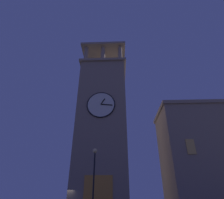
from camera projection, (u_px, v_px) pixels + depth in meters
clocktower at (103, 128)px, 27.18m from camera, size 7.44×7.85×27.68m
street_lamp at (94, 169)px, 16.71m from camera, size 0.44×0.44×5.91m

